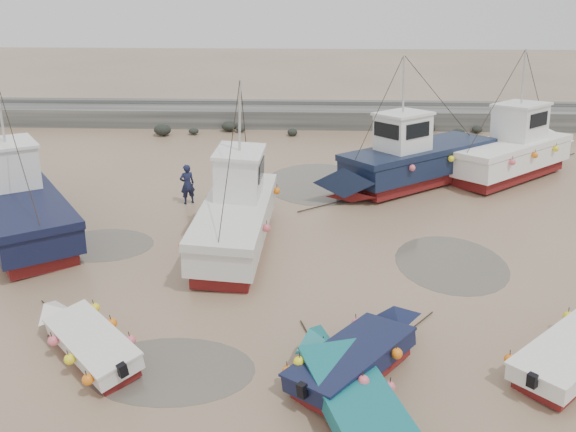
% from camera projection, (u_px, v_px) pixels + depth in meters
% --- Properties ---
extents(ground, '(120.00, 120.00, 0.00)m').
position_uv_depth(ground, '(305.00, 308.00, 17.81)').
color(ground, '#9D8163').
rests_on(ground, ground).
extents(seawall, '(60.00, 4.92, 1.50)m').
position_uv_depth(seawall, '(308.00, 117.00, 37.60)').
color(seawall, slate).
rests_on(seawall, ground).
extents(puddle_a, '(4.57, 4.57, 0.01)m').
position_uv_depth(puddle_a, '(171.00, 370.00, 15.08)').
color(puddle_a, '#565045').
rests_on(puddle_a, ground).
extents(puddle_b, '(4.04, 4.04, 0.01)m').
position_uv_depth(puddle_b, '(451.00, 263.00, 20.45)').
color(puddle_b, '#565045').
rests_on(puddle_b, ground).
extents(puddle_c, '(3.89, 3.89, 0.01)m').
position_uv_depth(puddle_c, '(104.00, 245.00, 21.82)').
color(puddle_c, '#565045').
rests_on(puddle_c, ground).
extents(puddle_d, '(5.47, 5.47, 0.01)m').
position_uv_depth(puddle_d, '(319.00, 183.00, 27.98)').
color(puddle_d, '#565045').
rests_on(puddle_d, ground).
extents(dinghy_0, '(4.44, 4.46, 1.43)m').
position_uv_depth(dinghy_0, '(88.00, 337.00, 15.53)').
color(dinghy_0, maroon).
rests_on(dinghy_0, ground).
extents(dinghy_1, '(4.57, 5.02, 1.43)m').
position_uv_depth(dinghy_1, '(363.00, 354.00, 14.85)').
color(dinghy_1, maroon).
rests_on(dinghy_1, ground).
extents(dinghy_2, '(2.93, 5.79, 1.43)m').
position_uv_depth(dinghy_2, '(346.00, 386.00, 13.70)').
color(dinghy_2, maroon).
rests_on(dinghy_2, ground).
extents(cabin_boat_0, '(7.83, 9.78, 6.22)m').
position_uv_depth(cabin_boat_0, '(14.00, 201.00, 22.42)').
color(cabin_boat_0, maroon).
rests_on(cabin_boat_0, ground).
extents(cabin_boat_1, '(3.15, 10.11, 6.22)m').
position_uv_depth(cabin_boat_1, '(236.00, 210.00, 21.55)').
color(cabin_boat_1, maroon).
rests_on(cabin_boat_1, ground).
extents(cabin_boat_2, '(10.08, 7.45, 6.22)m').
position_uv_depth(cabin_boat_2, '(410.00, 160.00, 27.17)').
color(cabin_boat_2, maroon).
rests_on(cabin_boat_2, ground).
extents(cabin_boat_3, '(8.88, 7.26, 6.22)m').
position_uv_depth(cabin_boat_3, '(516.00, 150.00, 28.52)').
color(cabin_boat_3, maroon).
rests_on(cabin_boat_3, ground).
extents(person, '(0.81, 0.72, 1.86)m').
position_uv_depth(person, '(189.00, 203.00, 25.62)').
color(person, '#171B38').
rests_on(person, ground).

